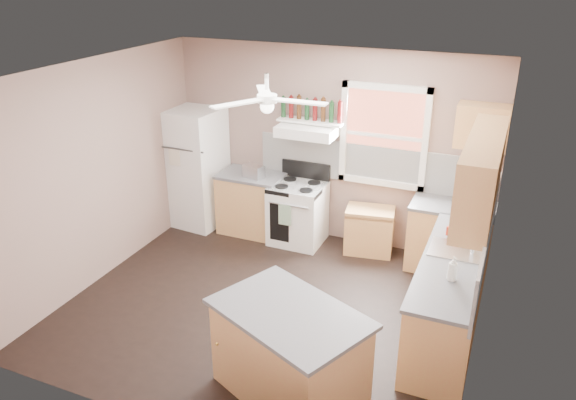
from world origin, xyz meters
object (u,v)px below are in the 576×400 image
at_px(refrigerator, 196,168).
at_px(cart, 369,230).
at_px(island, 289,355).
at_px(stove, 298,214).
at_px(toaster, 254,171).

bearing_deg(refrigerator, cart, 6.98).
xyz_separation_m(refrigerator, island, (2.70, -2.87, -0.45)).
relative_size(refrigerator, island, 1.37).
bearing_deg(stove, refrigerator, 179.95).
height_order(toaster, stove, toaster).
distance_m(refrigerator, island, 3.96).
distance_m(toaster, island, 3.33).
xyz_separation_m(stove, cart, (1.01, 0.10, -0.11)).
distance_m(stove, island, 3.06).
relative_size(refrigerator, cart, 2.76).
distance_m(toaster, stove, 0.86).
height_order(refrigerator, stove, refrigerator).
relative_size(refrigerator, stove, 2.05).
bearing_deg(stove, island, -69.31).
distance_m(cart, island, 2.96).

